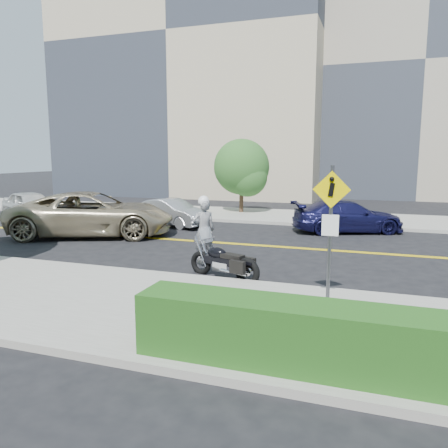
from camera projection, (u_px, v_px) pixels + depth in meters
name	position (u px, v px, depth m)	size (l,w,h in m)	color
ground_plane	(232.00, 244.00, 16.72)	(120.00, 120.00, 0.00)	black
sidewalk_near	(129.00, 304.00, 9.70)	(60.00, 5.00, 0.15)	#9E9B91
sidewalk_far	(274.00, 216.00, 23.71)	(60.00, 5.00, 0.15)	#9E9B91
building_left	(201.00, 50.00, 38.52)	(22.00, 14.00, 25.00)	tan
building_mid	(417.00, 76.00, 36.88)	(18.00, 14.00, 20.00)	#A39984
hedge	(440.00, 354.00, 6.01)	(9.00, 0.90, 1.00)	#235619
pedestrian_sign	(330.00, 222.00, 9.17)	(0.78, 0.08, 3.00)	#4C4C51
motorcyclist	(204.00, 228.00, 13.93)	(0.86, 0.80, 2.09)	silver
motorcycle	(224.00, 254.00, 11.92)	(2.23, 0.68, 1.36)	black
suv	(93.00, 214.00, 18.23)	(3.07, 6.65, 1.85)	tan
parked_car_white	(31.00, 205.00, 23.10)	(1.74, 4.34, 1.48)	silver
parked_car_silver	(172.00, 212.00, 20.83)	(1.36, 3.91, 1.29)	#96999D
parked_car_blue	(348.00, 217.00, 19.11)	(1.94, 4.77, 1.38)	#171644
tree_far_a	(242.00, 167.00, 24.45)	(3.12, 3.12, 4.26)	#382619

